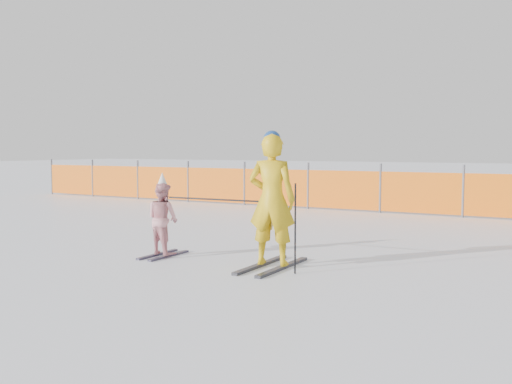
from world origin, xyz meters
TOP-DOWN VIEW (x-y plane):
  - ground at (0.00, 0.00)m, footprint 120.00×120.00m
  - adult at (0.44, 0.16)m, footprint 0.72×1.41m
  - child at (-1.38, 0.07)m, footprint 0.60×0.91m
  - ski_poles at (0.11, 0.05)m, footprint 2.16×0.22m
  - safety_fence at (-4.04, 7.38)m, footprint 16.57×0.06m

SIDE VIEW (x-z plane):
  - ground at x=0.00m, z-range 0.00..0.00m
  - safety_fence at x=-4.04m, z-range -0.07..1.18m
  - child at x=-1.38m, z-range -0.05..1.22m
  - ski_poles at x=0.11m, z-range 0.18..1.36m
  - adult at x=0.44m, z-range 0.00..1.87m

